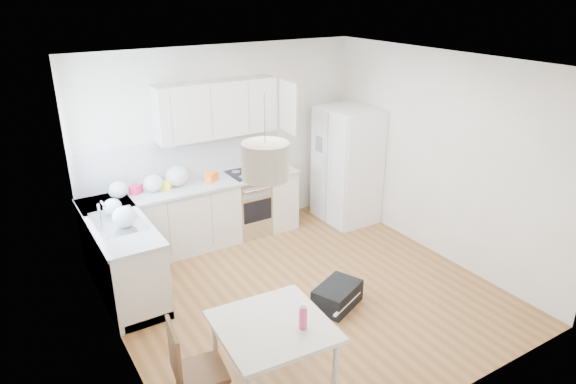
% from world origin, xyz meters
% --- Properties ---
extents(floor, '(4.20, 4.20, 0.00)m').
position_xyz_m(floor, '(0.00, 0.00, 0.00)').
color(floor, brown).
rests_on(floor, ground).
extents(ceiling, '(4.20, 4.20, 0.00)m').
position_xyz_m(ceiling, '(0.00, 0.00, 2.70)').
color(ceiling, white).
rests_on(ceiling, wall_back).
extents(wall_back, '(4.20, 0.00, 4.20)m').
position_xyz_m(wall_back, '(0.00, 2.10, 1.35)').
color(wall_back, beige).
rests_on(wall_back, floor).
extents(wall_left, '(0.00, 4.20, 4.20)m').
position_xyz_m(wall_left, '(-2.10, 0.00, 1.35)').
color(wall_left, beige).
rests_on(wall_left, floor).
extents(wall_right, '(0.00, 4.20, 4.20)m').
position_xyz_m(wall_right, '(2.10, 0.00, 1.35)').
color(wall_right, beige).
rests_on(wall_right, floor).
extents(window_glassblock, '(0.02, 1.00, 1.00)m').
position_xyz_m(window_glassblock, '(-2.09, 1.15, 1.75)').
color(window_glassblock, '#BFE0F9').
rests_on(window_glassblock, wall_left).
extents(cabinets_back, '(3.00, 0.60, 0.88)m').
position_xyz_m(cabinets_back, '(-0.60, 1.80, 0.44)').
color(cabinets_back, beige).
rests_on(cabinets_back, floor).
extents(cabinets_left, '(0.60, 1.80, 0.88)m').
position_xyz_m(cabinets_left, '(-1.80, 1.20, 0.44)').
color(cabinets_left, beige).
rests_on(cabinets_left, floor).
extents(counter_back, '(3.02, 0.64, 0.04)m').
position_xyz_m(counter_back, '(-0.60, 1.80, 0.90)').
color(counter_back, '#B3B6B8').
rests_on(counter_back, cabinets_back).
extents(counter_left, '(0.64, 1.82, 0.04)m').
position_xyz_m(counter_left, '(-1.80, 1.20, 0.90)').
color(counter_left, '#B3B6B8').
rests_on(counter_left, cabinets_left).
extents(backsplash_back, '(3.00, 0.01, 0.58)m').
position_xyz_m(backsplash_back, '(-0.60, 2.09, 1.21)').
color(backsplash_back, white).
rests_on(backsplash_back, wall_back).
extents(backsplash_left, '(0.01, 1.80, 0.58)m').
position_xyz_m(backsplash_left, '(-2.09, 1.20, 1.21)').
color(backsplash_left, white).
rests_on(backsplash_left, wall_left).
extents(upper_cabinets, '(1.70, 0.32, 0.75)m').
position_xyz_m(upper_cabinets, '(-0.15, 1.94, 1.88)').
color(upper_cabinets, beige).
rests_on(upper_cabinets, wall_back).
extents(range_oven, '(0.50, 0.61, 0.88)m').
position_xyz_m(range_oven, '(0.20, 1.80, 0.44)').
color(range_oven, silver).
rests_on(range_oven, floor).
extents(sink, '(0.50, 0.80, 0.16)m').
position_xyz_m(sink, '(-1.80, 1.15, 0.92)').
color(sink, silver).
rests_on(sink, counter_left).
extents(refrigerator, '(0.84, 0.88, 1.76)m').
position_xyz_m(refrigerator, '(1.74, 1.43, 0.88)').
color(refrigerator, white).
rests_on(refrigerator, floor).
extents(dining_table, '(1.00, 1.00, 0.74)m').
position_xyz_m(dining_table, '(-1.12, -1.23, 0.66)').
color(dining_table, beige).
rests_on(dining_table, floor).
extents(dining_chair, '(0.45, 0.45, 0.95)m').
position_xyz_m(dining_chair, '(-1.76, -1.13, 0.47)').
color(dining_chair, '#4E3317').
rests_on(dining_chair, floor).
extents(drink_bottle, '(0.09, 0.09, 0.24)m').
position_xyz_m(drink_bottle, '(-0.93, -1.40, 0.86)').
color(drink_bottle, '#D73B6E').
rests_on(drink_bottle, dining_table).
extents(gym_bag, '(0.67, 0.57, 0.26)m').
position_xyz_m(gym_bag, '(0.18, -0.44, 0.13)').
color(gym_bag, black).
rests_on(gym_bag, floor).
extents(pendant_lamp, '(0.38, 0.38, 0.29)m').
position_xyz_m(pendant_lamp, '(-1.11, -1.12, 2.18)').
color(pendant_lamp, beige).
rests_on(pendant_lamp, ceiling).
extents(grocery_bag_a, '(0.24, 0.21, 0.22)m').
position_xyz_m(grocery_bag_a, '(-1.60, 1.85, 1.03)').
color(grocery_bag_a, silver).
rests_on(grocery_bag_a, counter_back).
extents(grocery_bag_b, '(0.25, 0.22, 0.23)m').
position_xyz_m(grocery_bag_b, '(-1.15, 1.83, 1.03)').
color(grocery_bag_b, silver).
rests_on(grocery_bag_b, counter_back).
extents(grocery_bag_c, '(0.31, 0.26, 0.28)m').
position_xyz_m(grocery_bag_c, '(-0.81, 1.86, 1.06)').
color(grocery_bag_c, silver).
rests_on(grocery_bag_c, counter_back).
extents(grocery_bag_d, '(0.21, 0.18, 0.19)m').
position_xyz_m(grocery_bag_d, '(-1.79, 1.38, 1.02)').
color(grocery_bag_d, silver).
rests_on(grocery_bag_d, counter_back).
extents(grocery_bag_e, '(0.27, 0.23, 0.24)m').
position_xyz_m(grocery_bag_e, '(-1.76, 0.97, 1.04)').
color(grocery_bag_e, silver).
rests_on(grocery_bag_e, counter_left).
extents(snack_orange, '(0.21, 0.19, 0.12)m').
position_xyz_m(snack_orange, '(-0.35, 1.78, 0.98)').
color(snack_orange, orange).
rests_on(snack_orange, counter_back).
extents(snack_yellow, '(0.18, 0.17, 0.11)m').
position_xyz_m(snack_yellow, '(-0.99, 1.83, 0.97)').
color(snack_yellow, yellow).
rests_on(snack_yellow, counter_back).
extents(snack_red, '(0.19, 0.18, 0.11)m').
position_xyz_m(snack_red, '(-1.37, 1.89, 0.98)').
color(snack_red, '#BA1737').
rests_on(snack_red, counter_back).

